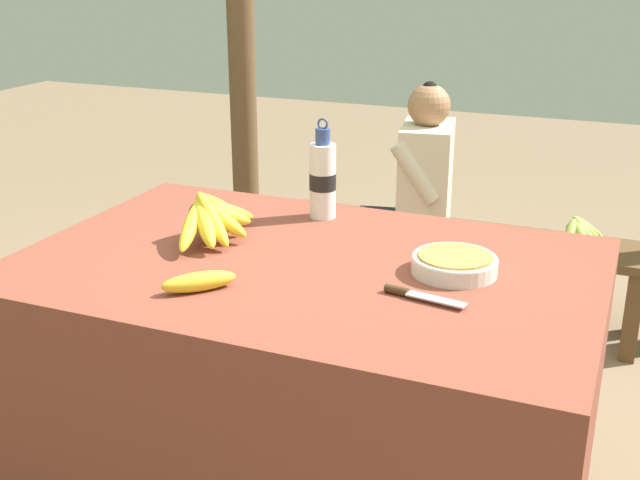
% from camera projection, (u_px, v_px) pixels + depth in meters
% --- Properties ---
extents(market_counter, '(1.42, 0.93, 0.77)m').
position_uv_depth(market_counter, '(308.00, 396.00, 2.12)').
color(market_counter, brown).
rests_on(market_counter, ground_plane).
extents(banana_bunch_ripe, '(0.18, 0.34, 0.14)m').
position_uv_depth(banana_bunch_ripe, '(212.00, 216.00, 2.10)').
color(banana_bunch_ripe, '#4C381E').
rests_on(banana_bunch_ripe, market_counter).
extents(serving_bowl, '(0.21, 0.21, 0.05)m').
position_uv_depth(serving_bowl, '(454.00, 263.00, 1.90)').
color(serving_bowl, white).
rests_on(serving_bowl, market_counter).
extents(water_bottle, '(0.08, 0.08, 0.29)m').
position_uv_depth(water_bottle, '(323.00, 179.00, 2.27)').
color(water_bottle, white).
rests_on(water_bottle, market_counter).
extents(loose_banana_front, '(0.15, 0.15, 0.04)m').
position_uv_depth(loose_banana_front, '(199.00, 282.00, 1.81)').
color(loose_banana_front, yellow).
rests_on(loose_banana_front, market_counter).
extents(knife, '(0.19, 0.05, 0.02)m').
position_uv_depth(knife, '(412.00, 294.00, 1.77)').
color(knife, '#BCBCC1').
rests_on(knife, market_counter).
extents(wooden_bench, '(1.59, 0.32, 0.40)m').
position_uv_depth(wooden_bench, '(461.00, 245.00, 3.35)').
color(wooden_bench, brown).
rests_on(wooden_bench, ground_plane).
extents(seated_vendor, '(0.44, 0.42, 1.01)m').
position_uv_depth(seated_vendor, '(413.00, 187.00, 3.30)').
color(seated_vendor, '#232328').
rests_on(seated_vendor, ground_plane).
extents(banana_bunch_green, '(0.17, 0.29, 0.13)m').
position_uv_depth(banana_bunch_green, '(580.00, 231.00, 3.13)').
color(banana_bunch_green, '#4C381E').
rests_on(banana_bunch_green, wooden_bench).
extents(support_post_near, '(0.13, 0.13, 2.35)m').
position_uv_depth(support_post_near, '(241.00, 21.00, 3.76)').
color(support_post_near, brown).
rests_on(support_post_near, ground_plane).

